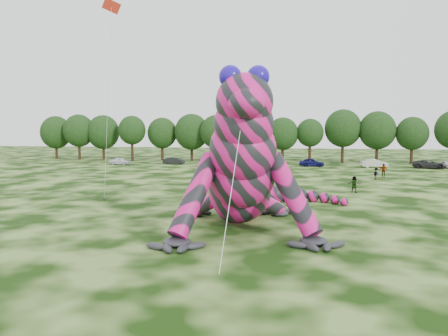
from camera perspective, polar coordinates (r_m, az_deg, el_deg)
name	(u,v)px	position (r m, az deg, el deg)	size (l,w,h in m)	color
ground	(303,228)	(30.64, 10.25, -7.73)	(240.00, 240.00, 0.00)	#16330A
inflatable_gecko	(238,149)	(31.74, 1.89, 2.51)	(17.91, 21.27, 10.64)	#D41577
flying_kite	(111,23)	(39.73, -14.56, 17.91)	(3.43, 3.92, 17.78)	red
tree_0	(56,137)	(104.51, -21.08, 3.75)	(6.91, 6.22, 9.51)	black
tree_1	(79,137)	(100.36, -18.41, 3.87)	(6.74, 6.07, 9.81)	black
tree_2	(103,137)	(98.54, -15.48, 3.88)	(7.04, 6.34, 9.64)	black
tree_3	(132,138)	(94.01, -11.92, 3.84)	(5.81, 5.23, 9.44)	black
tree_4	(162,139)	(93.44, -8.08, 3.78)	(6.22, 5.60, 9.06)	black
tree_5	(192,137)	(91.30, -4.24, 4.01)	(7.16, 6.44, 9.80)	black
tree_6	(216,138)	(88.34, -1.03, 3.89)	(6.52, 5.86, 9.49)	black
tree_7	(253,139)	(87.28, 3.81, 3.85)	(6.68, 6.01, 9.48)	black
tree_8	(283,140)	(86.99, 7.67, 3.64)	(6.14, 5.53, 8.94)	black
tree_9	(310,141)	(87.25, 11.16, 3.50)	(5.27, 4.74, 8.68)	black
tree_10	(343,136)	(88.76, 15.26, 4.04)	(7.09, 6.38, 10.50)	black
tree_11	(377,137)	(89.15, 19.38, 3.79)	(7.01, 6.31, 10.07)	black
tree_12	(412,141)	(89.89, 23.34, 3.32)	(5.99, 5.39, 8.97)	black
car_0	(120,161)	(83.66, -13.41, 0.88)	(1.62, 4.02, 1.37)	white
car_1	(174,161)	(83.07, -6.59, 0.95)	(1.40, 4.02, 1.32)	black
car_2	(213,161)	(81.43, -1.40, 0.92)	(2.33, 5.06, 1.40)	maroon
car_3	(263,163)	(76.92, 5.17, 0.67)	(2.05, 5.04, 1.46)	silver
car_4	(312,162)	(79.08, 11.38, 0.73)	(1.77, 4.40, 1.50)	#0F104B
car_5	(374,163)	(80.12, 19.01, 0.59)	(1.57, 4.51, 1.48)	beige
car_6	(429,164)	(81.60, 25.23, 0.46)	(2.47, 5.36, 1.49)	black
spectator_1	(275,174)	(56.82, 6.64, -0.82)	(0.84, 0.65, 1.73)	gray
spectator_0	(239,175)	(54.99, 1.93, -0.95)	(0.66, 0.43, 1.81)	gray
spectator_2	(376,174)	(61.50, 19.25, -0.70)	(1.00, 0.58, 1.55)	gray
spectator_4	(209,168)	(65.54, -1.98, 0.05)	(0.89, 0.58, 1.81)	gray
spectator_3	(383,170)	(64.88, 20.09, -0.30)	(1.09, 0.45, 1.86)	gray
spectator_5	(354,184)	(48.35, 16.66, -2.06)	(1.62, 0.52, 1.75)	gray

